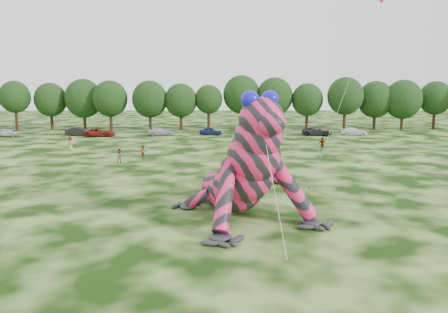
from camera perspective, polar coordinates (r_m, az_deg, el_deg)
name	(u,v)px	position (r m, az deg, el deg)	size (l,w,h in m)	color
ground	(164,226)	(28.22, -7.78, -8.93)	(240.00, 240.00, 0.00)	#16330A
inflatable_gecko	(230,151)	(30.52, 0.82, 0.78)	(14.33, 17.01, 8.51)	#E61F5A
flying_kite	(375,10)	(33.83, 19.13, 17.63)	(4.23, 5.54, 16.21)	red
tree_3	(15,106)	(92.51, -25.58, 6.01)	(5.81, 5.23, 9.44)	black
tree_4	(51,106)	(91.63, -21.68, 6.12)	(6.22, 5.60, 9.06)	black
tree_5	(84,104)	(89.18, -17.83, 6.50)	(7.16, 6.44, 9.80)	black
tree_6	(110,106)	(85.98, -14.62, 6.45)	(6.52, 5.86, 9.49)	black
tree_7	(150,106)	(84.57, -9.65, 6.57)	(6.68, 6.01, 9.48)	black
tree_8	(181,107)	(84.01, -5.65, 6.46)	(6.14, 5.53, 8.94)	black
tree_9	(209,108)	(84.04, -2.02, 6.41)	(5.27, 4.74, 8.68)	black
tree_10	(241,102)	(85.27, 2.29, 7.07)	(7.09, 6.38, 10.50)	black
tree_11	(275,104)	(85.42, 6.62, 6.87)	(7.01, 6.31, 10.07)	black
tree_12	(307,107)	(85.96, 10.80, 6.41)	(5.99, 5.39, 8.97)	black
tree_13	(345,104)	(86.97, 15.53, 6.65)	(6.83, 6.15, 10.13)	black
tree_14	(375,105)	(90.41, 19.13, 6.34)	(6.82, 6.14, 9.40)	black
tree_15	(403,105)	(91.30, 22.32, 6.26)	(7.17, 6.45, 9.63)	black
tree_16	(435,105)	(95.62, 25.83, 6.06)	(6.26, 5.63, 9.37)	black
car_0	(7,132)	(83.04, -26.50, 2.83)	(1.54, 3.83, 1.31)	silver
car_1	(79,132)	(79.19, -18.44, 3.11)	(1.54, 4.42, 1.46)	black
car_2	(100,132)	(76.95, -15.89, 3.05)	(2.35, 5.09, 1.41)	maroon
car_3	(161,132)	(76.27, -8.25, 3.22)	(1.83, 4.50, 1.31)	#ACB1B5
car_4	(211,131)	(76.16, -1.74, 3.31)	(1.56, 3.88, 1.32)	navy
car_5	(266,131)	(77.17, 5.46, 3.34)	(1.37, 3.92, 1.29)	beige
car_6	(317,131)	(77.13, 12.01, 3.23)	(2.38, 5.15, 1.43)	#242426
car_7	(354,131)	(79.17, 16.62, 3.15)	(1.84, 4.52, 1.31)	white
spectator_0	(143,152)	(52.90, -10.57, 0.57)	(0.59, 0.39, 1.62)	gray
spectator_3	(322,144)	(60.21, 12.70, 1.62)	(1.01, 0.42, 1.72)	gray
spectator_5	(254,165)	(43.45, 4.00, -1.12)	(1.64, 0.52, 1.77)	gray
spectator_4	(70,144)	(61.92, -19.45, 1.60)	(0.92, 0.60, 1.89)	gray
spectator_1	(120,156)	(50.59, -13.45, 0.06)	(0.78, 0.61, 1.61)	gray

